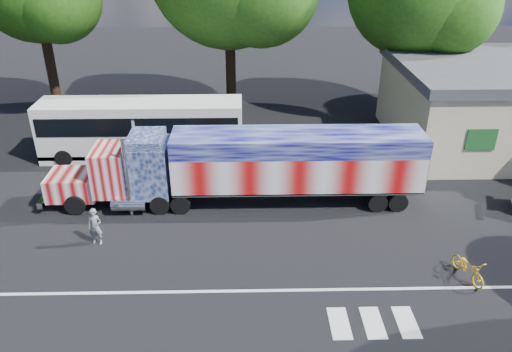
{
  "coord_description": "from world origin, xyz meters",
  "views": [
    {
      "loc": [
        -0.45,
        -18.07,
        12.79
      ],
      "look_at": [
        0.0,
        3.0,
        1.9
      ],
      "focal_mm": 35.0,
      "sensor_mm": 36.0,
      "label": 1
    }
  ],
  "objects_px": {
    "coach_bus": "(142,129)",
    "bicycle": "(468,268)",
    "semi_truck": "(250,165)",
    "woman": "(95,227)"
  },
  "relations": [
    {
      "from": "bicycle",
      "to": "semi_truck",
      "type": "bearing_deg",
      "value": 128.63
    },
    {
      "from": "woman",
      "to": "bicycle",
      "type": "distance_m",
      "value": 15.62
    },
    {
      "from": "semi_truck",
      "to": "woman",
      "type": "height_order",
      "value": "semi_truck"
    },
    {
      "from": "semi_truck",
      "to": "coach_bus",
      "type": "distance_m",
      "value": 8.46
    },
    {
      "from": "coach_bus",
      "to": "bicycle",
      "type": "relative_size",
      "value": 6.19
    },
    {
      "from": "semi_truck",
      "to": "bicycle",
      "type": "xyz_separation_m",
      "value": [
        8.57,
        -6.25,
        -1.55
      ]
    },
    {
      "from": "semi_truck",
      "to": "bicycle",
      "type": "bearing_deg",
      "value": -36.11
    },
    {
      "from": "coach_bus",
      "to": "woman",
      "type": "relative_size",
      "value": 6.84
    },
    {
      "from": "coach_bus",
      "to": "woman",
      "type": "height_order",
      "value": "coach_bus"
    },
    {
      "from": "woman",
      "to": "bicycle",
      "type": "bearing_deg",
      "value": -1.29
    }
  ]
}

